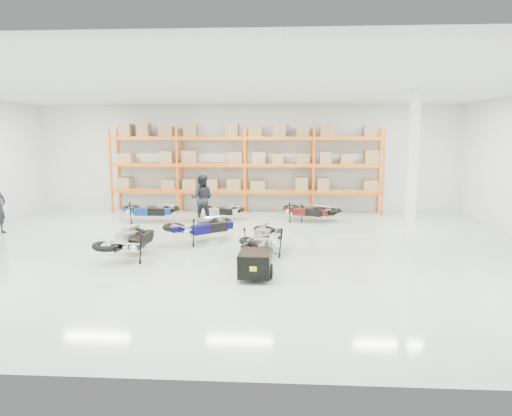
# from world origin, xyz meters

# --- Properties ---
(room) EXTENTS (18.00, 18.00, 18.00)m
(room) POSITION_xyz_m (0.00, 0.00, 2.25)
(room) COLOR #B2C7B2
(room) RESTS_ON ground
(pallet_rack) EXTENTS (11.28, 0.98, 3.62)m
(pallet_rack) POSITION_xyz_m (-0.00, 6.45, 2.26)
(pallet_rack) COLOR #F45C0C
(pallet_rack) RESTS_ON ground
(structural_column) EXTENTS (0.25, 0.25, 4.50)m
(structural_column) POSITION_xyz_m (5.20, 0.50, 2.25)
(structural_column) COLOR white
(structural_column) RESTS_ON ground
(moto_blue_centre) EXTENTS (2.17, 1.98, 1.28)m
(moto_blue_centre) POSITION_xyz_m (-0.90, 0.98, 0.60)
(moto_blue_centre) COLOR #0A074A
(moto_blue_centre) RESTS_ON ground
(moto_silver_left) EXTENTS (1.25, 2.01, 1.21)m
(moto_silver_left) POSITION_xyz_m (1.11, -0.18, 0.57)
(moto_silver_left) COLOR #B4B8BC
(moto_silver_left) RESTS_ON ground
(moto_black_far_left) EXTENTS (1.18, 2.08, 1.29)m
(moto_black_far_left) POSITION_xyz_m (-2.50, -0.98, 0.61)
(moto_black_far_left) COLOR black
(moto_black_far_left) RESTS_ON ground
(moto_touring_right) EXTENTS (1.13, 1.85, 1.12)m
(moto_touring_right) POSITION_xyz_m (0.96, -1.02, 0.53)
(moto_touring_right) COLOR black
(moto_touring_right) RESTS_ON ground
(trailer) EXTENTS (0.80, 1.51, 0.63)m
(trailer) POSITION_xyz_m (0.96, -2.62, 0.37)
(trailer) COLOR black
(trailer) RESTS_ON ground
(moto_back_a) EXTENTS (1.92, 1.02, 1.22)m
(moto_back_a) POSITION_xyz_m (-3.45, 4.03, 0.57)
(moto_back_a) COLOR navy
(moto_back_a) RESTS_ON ground
(moto_back_b) EXTENTS (1.69, 1.07, 1.02)m
(moto_back_b) POSITION_xyz_m (-0.84, 4.62, 0.48)
(moto_back_b) COLOR #A8ACB1
(moto_back_b) RESTS_ON ground
(moto_back_c) EXTENTS (1.75, 1.24, 1.03)m
(moto_back_c) POSITION_xyz_m (2.84, 4.66, 0.49)
(moto_back_c) COLOR black
(moto_back_c) RESTS_ON ground
(moto_back_d) EXTENTS (2.00, 1.52, 1.16)m
(moto_back_d) POSITION_xyz_m (2.49, 4.40, 0.55)
(moto_back_d) COLOR #45100D
(moto_back_d) RESTS_ON ground
(person_back) EXTENTS (0.88, 0.70, 1.79)m
(person_back) POSITION_xyz_m (-1.45, 4.08, 0.90)
(person_back) COLOR black
(person_back) RESTS_ON ground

